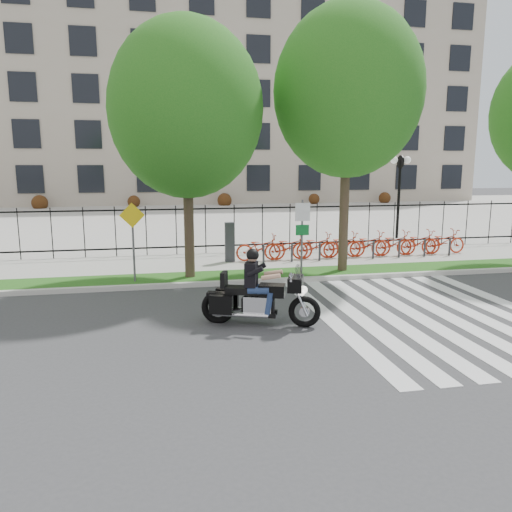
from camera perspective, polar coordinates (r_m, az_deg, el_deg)
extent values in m
plane|color=#39393B|center=(12.04, -1.34, -7.99)|extent=(120.00, 120.00, 0.00)
cube|color=#B8B6AD|center=(15.91, -3.91, -3.12)|extent=(60.00, 0.20, 0.15)
cube|color=#224F13|center=(16.74, -4.29, -2.45)|extent=(60.00, 1.50, 0.15)
cube|color=#A4A19A|center=(19.17, -5.21, -0.80)|extent=(60.00, 3.50, 0.15)
cube|color=#A4A19A|center=(36.49, -8.19, 4.47)|extent=(80.00, 34.00, 0.10)
cube|color=#A69986|center=(56.62, -9.66, 16.63)|extent=(60.00, 20.00, 20.00)
cylinder|color=black|center=(26.20, 15.98, 6.13)|extent=(0.14, 0.14, 4.00)
cylinder|color=black|center=(26.14, 16.19, 10.28)|extent=(0.06, 0.70, 0.70)
sphere|color=white|center=(25.98, 15.51, 10.53)|extent=(0.36, 0.36, 0.36)
sphere|color=white|center=(26.30, 16.89, 10.46)|extent=(0.36, 0.36, 0.36)
cylinder|color=#34241C|center=(16.32, -7.69, 4.36)|extent=(0.32, 0.32, 3.90)
ellipsoid|color=#166018|center=(16.31, -8.00, 16.31)|extent=(4.82, 4.82, 5.55)
cylinder|color=#34241C|center=(17.44, 10.05, 5.75)|extent=(0.32, 0.32, 4.54)
ellipsoid|color=#166018|center=(17.54, 10.46, 18.04)|extent=(4.92, 4.92, 5.66)
cube|color=#2D2D33|center=(18.86, -3.02, 1.59)|extent=(0.35, 0.25, 1.50)
imported|color=red|center=(19.11, 0.55, 0.98)|extent=(1.92, 0.67, 1.01)
cylinder|color=#2D2D33|center=(18.65, 0.86, 0.26)|extent=(0.08, 0.08, 0.70)
imported|color=red|center=(19.36, 3.74, 1.08)|extent=(1.92, 0.67, 1.01)
cylinder|color=#2D2D33|center=(18.91, 4.12, 0.38)|extent=(0.08, 0.08, 0.70)
imported|color=red|center=(19.67, 6.83, 1.18)|extent=(1.92, 0.67, 1.01)
cylinder|color=#2D2D33|center=(19.23, 7.28, 0.49)|extent=(0.08, 0.08, 0.70)
imported|color=red|center=(20.04, 9.83, 1.27)|extent=(1.92, 0.67, 1.01)
cylinder|color=#2D2D33|center=(19.61, 10.33, 0.59)|extent=(0.08, 0.08, 0.70)
imported|color=red|center=(20.46, 12.70, 1.36)|extent=(1.92, 0.67, 1.01)
cylinder|color=#2D2D33|center=(20.04, 13.26, 0.69)|extent=(0.08, 0.08, 0.70)
imported|color=red|center=(20.93, 15.46, 1.43)|extent=(1.92, 0.67, 1.01)
cylinder|color=#2D2D33|center=(20.52, 16.06, 0.79)|extent=(0.08, 0.08, 0.70)
imported|color=red|center=(21.44, 18.09, 1.50)|extent=(1.92, 0.67, 1.01)
cylinder|color=#2D2D33|center=(21.04, 18.72, 0.87)|extent=(0.08, 0.08, 0.70)
imported|color=red|center=(22.00, 20.59, 1.57)|extent=(1.92, 0.67, 1.01)
cylinder|color=#2D2D33|center=(21.61, 21.25, 0.95)|extent=(0.08, 0.08, 0.70)
cylinder|color=#59595B|center=(16.71, 5.27, 2.14)|extent=(0.07, 0.07, 2.50)
cube|color=white|center=(16.57, 5.35, 5.03)|extent=(0.50, 0.03, 0.60)
cube|color=#0C6626|center=(16.64, 5.32, 2.97)|extent=(0.45, 0.03, 0.35)
cylinder|color=#59595B|center=(16.05, -13.84, 1.36)|extent=(0.07, 0.07, 2.40)
cube|color=yellow|center=(15.90, -13.99, 4.54)|extent=(0.78, 0.03, 0.78)
torus|color=black|center=(11.89, 5.56, -6.36)|extent=(0.77, 0.40, 0.76)
torus|color=black|center=(12.20, -4.41, -5.91)|extent=(0.82, 0.44, 0.81)
cube|color=black|center=(11.73, 4.54, -3.16)|extent=(0.53, 0.69, 0.33)
cube|color=#26262B|center=(11.67, 4.94, -1.95)|extent=(0.35, 0.58, 0.34)
cube|color=silver|center=(11.97, 0.25, -5.58)|extent=(0.76, 0.59, 0.44)
cube|color=black|center=(11.83, 1.85, -3.95)|extent=(0.70, 0.57, 0.29)
cube|color=black|center=(11.95, -1.59, -3.92)|extent=(0.87, 0.65, 0.16)
cube|color=black|center=(11.98, -3.68, -2.69)|extent=(0.24, 0.39, 0.38)
cube|color=black|center=(11.80, -4.01, -5.57)|extent=(0.58, 0.36, 0.44)
cube|color=black|center=(12.42, -3.31, -4.74)|extent=(0.58, 0.36, 0.44)
cube|color=black|center=(11.82, -0.54, -2.09)|extent=(0.40, 0.51, 0.58)
sphere|color=tan|center=(11.73, -0.39, -0.08)|extent=(0.25, 0.25, 0.25)
sphere|color=black|center=(11.72, -0.39, 0.13)|extent=(0.30, 0.30, 0.30)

